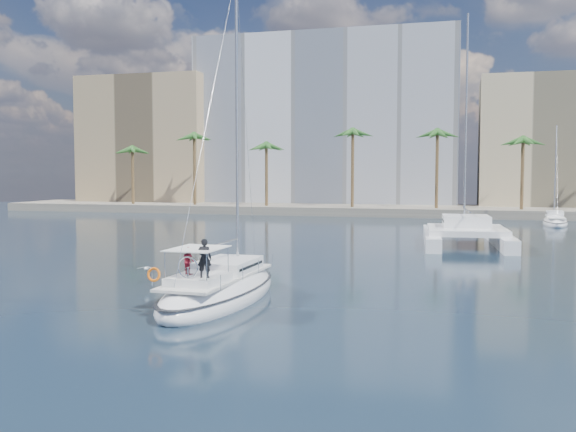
% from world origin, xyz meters
% --- Properties ---
extents(ground, '(160.00, 160.00, 0.00)m').
position_xyz_m(ground, '(0.00, 0.00, 0.00)').
color(ground, black).
rests_on(ground, ground).
extents(quay, '(120.00, 14.00, 1.20)m').
position_xyz_m(quay, '(0.00, 61.00, 0.60)').
color(quay, gray).
rests_on(quay, ground).
extents(building_modern, '(42.00, 16.00, 28.00)m').
position_xyz_m(building_modern, '(-12.00, 73.00, 14.00)').
color(building_modern, white).
rests_on(building_modern, ground).
extents(building_tan_left, '(22.00, 14.00, 22.00)m').
position_xyz_m(building_tan_left, '(-42.00, 69.00, 11.00)').
color(building_tan_left, tan).
rests_on(building_tan_left, ground).
extents(building_beige, '(20.00, 14.00, 20.00)m').
position_xyz_m(building_beige, '(22.00, 70.00, 10.00)').
color(building_beige, '#C6B68E').
rests_on(building_beige, ground).
extents(palm_left, '(3.60, 3.60, 12.30)m').
position_xyz_m(palm_left, '(-34.00, 57.00, 10.28)').
color(palm_left, brown).
rests_on(palm_left, ground).
extents(palm_centre, '(3.60, 3.60, 12.30)m').
position_xyz_m(palm_centre, '(0.00, 57.00, 10.28)').
color(palm_centre, brown).
rests_on(palm_centre, ground).
extents(main_sloop, '(3.96, 11.50, 16.92)m').
position_xyz_m(main_sloop, '(-1.77, -4.00, 0.52)').
color(main_sloop, white).
rests_on(main_sloop, ground).
extents(catamaran, '(7.76, 14.14, 19.78)m').
position_xyz_m(catamaran, '(9.83, 23.50, 1.19)').
color(catamaran, white).
rests_on(catamaran, ground).
extents(seagull, '(1.08, 0.46, 0.20)m').
position_xyz_m(seagull, '(-7.45, -0.48, 0.86)').
color(seagull, silver).
rests_on(seagull, ground).
extents(moored_yacht_a, '(3.37, 9.52, 11.90)m').
position_xyz_m(moored_yacht_a, '(20.00, 47.00, 0.00)').
color(moored_yacht_a, white).
rests_on(moored_yacht_a, ground).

